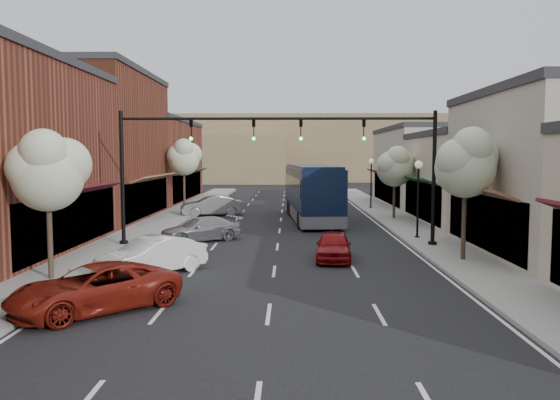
{
  "coord_description": "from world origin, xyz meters",
  "views": [
    {
      "loc": [
        0.62,
        -19.95,
        4.73
      ],
      "look_at": [
        0.09,
        10.92,
        2.2
      ],
      "focal_mm": 35.0,
      "sensor_mm": 36.0,
      "label": 1
    }
  ],
  "objects_px": {
    "signal_mast_right": "(387,158)",
    "tree_left_far": "(184,157)",
    "parked_car_c": "(200,229)",
    "lamp_post_far": "(371,175)",
    "signal_mast_left": "(168,158)",
    "tree_right_far": "(395,166)",
    "parked_car_b": "(152,256)",
    "tree_left_near": "(48,169)",
    "parked_car_e": "(212,206)",
    "lamp_post_near": "(418,186)",
    "tree_right_near": "(467,162)",
    "parked_car_a": "(95,288)",
    "coach_bus": "(312,192)",
    "red_hatchback": "(334,246)"
  },
  "relations": [
    {
      "from": "signal_mast_right",
      "to": "tree_left_far",
      "type": "distance_m",
      "value": 22.68
    },
    {
      "from": "parked_car_c",
      "to": "lamp_post_far",
      "type": "bearing_deg",
      "value": 113.05
    },
    {
      "from": "signal_mast_left",
      "to": "tree_left_far",
      "type": "height_order",
      "value": "signal_mast_left"
    },
    {
      "from": "signal_mast_left",
      "to": "tree_right_far",
      "type": "xyz_separation_m",
      "value": [
        13.97,
        11.95,
        -0.63
      ]
    },
    {
      "from": "lamp_post_far",
      "to": "parked_car_b",
      "type": "bearing_deg",
      "value": -115.38
    },
    {
      "from": "tree_left_near",
      "to": "tree_left_far",
      "type": "height_order",
      "value": "tree_left_far"
    },
    {
      "from": "signal_mast_right",
      "to": "parked_car_e",
      "type": "distance_m",
      "value": 18.69
    },
    {
      "from": "signal_mast_right",
      "to": "lamp_post_near",
      "type": "xyz_separation_m",
      "value": [
        2.18,
        2.5,
        -1.62
      ]
    },
    {
      "from": "tree_right_far",
      "to": "tree_right_near",
      "type": "bearing_deg",
      "value": -90.0
    },
    {
      "from": "lamp_post_far",
      "to": "parked_car_a",
      "type": "relative_size",
      "value": 0.87
    },
    {
      "from": "coach_bus",
      "to": "tree_right_near",
      "type": "bearing_deg",
      "value": -73.44
    },
    {
      "from": "signal_mast_right",
      "to": "coach_bus",
      "type": "height_order",
      "value": "signal_mast_right"
    },
    {
      "from": "tree_right_near",
      "to": "tree_left_near",
      "type": "bearing_deg",
      "value": -166.45
    },
    {
      "from": "tree_right_far",
      "to": "parked_car_b",
      "type": "xyz_separation_m",
      "value": [
        -13.19,
        -18.59,
        -3.25
      ]
    },
    {
      "from": "signal_mast_right",
      "to": "tree_left_near",
      "type": "bearing_deg",
      "value": -149.86
    },
    {
      "from": "signal_mast_right",
      "to": "parked_car_a",
      "type": "xyz_separation_m",
      "value": [
        -10.91,
        -11.79,
        -3.91
      ]
    },
    {
      "from": "parked_car_e",
      "to": "lamp_post_far",
      "type": "bearing_deg",
      "value": 97.31
    },
    {
      "from": "tree_left_near",
      "to": "parked_car_c",
      "type": "xyz_separation_m",
      "value": [
        3.94,
        9.88,
        -3.56
      ]
    },
    {
      "from": "signal_mast_left",
      "to": "lamp_post_near",
      "type": "xyz_separation_m",
      "value": [
        13.42,
        2.5,
        -1.62
      ]
    },
    {
      "from": "signal_mast_right",
      "to": "parked_car_c",
      "type": "bearing_deg",
      "value": 169.56
    },
    {
      "from": "lamp_post_near",
      "to": "signal_mast_left",
      "type": "bearing_deg",
      "value": -169.44
    },
    {
      "from": "signal_mast_left",
      "to": "tree_right_near",
      "type": "relative_size",
      "value": 1.38
    },
    {
      "from": "lamp_post_near",
      "to": "parked_car_a",
      "type": "bearing_deg",
      "value": -132.48
    },
    {
      "from": "tree_right_near",
      "to": "coach_bus",
      "type": "distance_m",
      "value": 17.08
    },
    {
      "from": "lamp_post_near",
      "to": "tree_right_far",
      "type": "bearing_deg",
      "value": 86.69
    },
    {
      "from": "lamp_post_near",
      "to": "lamp_post_far",
      "type": "relative_size",
      "value": 1.0
    },
    {
      "from": "tree_left_near",
      "to": "parked_car_b",
      "type": "bearing_deg",
      "value": 22.44
    },
    {
      "from": "tree_left_near",
      "to": "tree_right_far",
      "type": "bearing_deg",
      "value": 50.31
    },
    {
      "from": "tree_left_near",
      "to": "parked_car_a",
      "type": "distance_m",
      "value": 5.92
    },
    {
      "from": "parked_car_a",
      "to": "parked_car_e",
      "type": "relative_size",
      "value": 1.07
    },
    {
      "from": "parked_car_b",
      "to": "tree_left_far",
      "type": "bearing_deg",
      "value": 138.46
    },
    {
      "from": "parked_car_e",
      "to": "signal_mast_left",
      "type": "bearing_deg",
      "value": -15.59
    },
    {
      "from": "tree_left_far",
      "to": "red_hatchback",
      "type": "xyz_separation_m",
      "value": [
        10.88,
        -21.48,
        -3.95
      ]
    },
    {
      "from": "tree_right_near",
      "to": "tree_right_far",
      "type": "relative_size",
      "value": 1.1
    },
    {
      "from": "tree_right_near",
      "to": "parked_car_a",
      "type": "bearing_deg",
      "value": -150.44
    },
    {
      "from": "tree_left_far",
      "to": "coach_bus",
      "type": "height_order",
      "value": "tree_left_far"
    },
    {
      "from": "signal_mast_left",
      "to": "tree_left_near",
      "type": "distance_m",
      "value": 8.48
    },
    {
      "from": "signal_mast_right",
      "to": "tree_left_far",
      "type": "relative_size",
      "value": 1.34
    },
    {
      "from": "signal_mast_left",
      "to": "tree_right_near",
      "type": "bearing_deg",
      "value": -16.19
    },
    {
      "from": "tree_right_far",
      "to": "tree_left_near",
      "type": "relative_size",
      "value": 0.95
    },
    {
      "from": "tree_left_near",
      "to": "coach_bus",
      "type": "height_order",
      "value": "tree_left_near"
    },
    {
      "from": "lamp_post_near",
      "to": "parked_car_b",
      "type": "height_order",
      "value": "lamp_post_near"
    },
    {
      "from": "tree_left_far",
      "to": "signal_mast_right",
      "type": "bearing_deg",
      "value": -52.29
    },
    {
      "from": "tree_right_near",
      "to": "parked_car_b",
      "type": "height_order",
      "value": "tree_right_near"
    },
    {
      "from": "tree_left_far",
      "to": "parked_car_c",
      "type": "height_order",
      "value": "tree_left_far"
    },
    {
      "from": "coach_bus",
      "to": "red_hatchback",
      "type": "relative_size",
      "value": 3.48
    },
    {
      "from": "lamp_post_near",
      "to": "parked_car_c",
      "type": "bearing_deg",
      "value": -176.82
    },
    {
      "from": "red_hatchback",
      "to": "parked_car_e",
      "type": "distance_m",
      "value": 19.81
    },
    {
      "from": "signal_mast_left",
      "to": "parked_car_e",
      "type": "distance_m",
      "value": 15.04
    },
    {
      "from": "parked_car_a",
      "to": "tree_left_near",
      "type": "bearing_deg",
      "value": 175.04
    }
  ]
}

